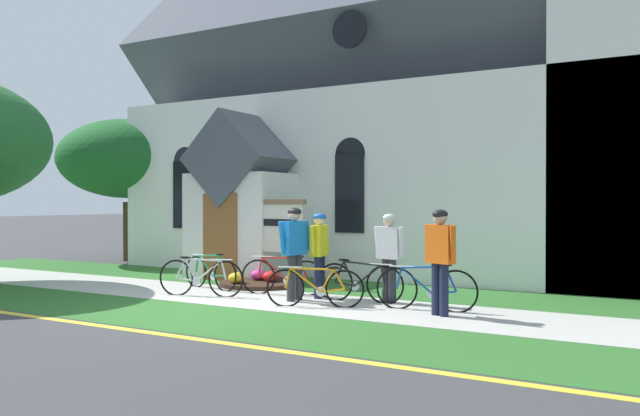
{
  "coord_description": "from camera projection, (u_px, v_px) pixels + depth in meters",
  "views": [
    {
      "loc": [
        6.94,
        -8.4,
        1.88
      ],
      "look_at": [
        0.68,
        2.97,
        1.76
      ],
      "focal_mm": 34.41,
      "sensor_mm": 36.0,
      "label": 1
    }
  ],
  "objects": [
    {
      "name": "church_sign",
      "position": [
        270.0,
        228.0,
        14.14
      ],
      "size": [
        1.97,
        0.25,
        1.95
      ],
      "color": "#7F6047",
      "rests_on": "ground"
    },
    {
      "name": "curb_paint_stripe",
      "position": [
        145.0,
        332.0,
        8.88
      ],
      "size": [
        28.0,
        0.16,
        0.01
      ],
      "primitive_type": "cube",
      "color": "yellow",
      "rests_on": "ground"
    },
    {
      "name": "cyclist_in_red_jersey",
      "position": [
        320.0,
        248.0,
        12.0
      ],
      "size": [
        0.3,
        0.72,
        1.67
      ],
      "color": "#191E38",
      "rests_on": "ground"
    },
    {
      "name": "cyclist_in_white_jersey",
      "position": [
        440.0,
        253.0,
        10.11
      ],
      "size": [
        0.61,
        0.45,
        1.77
      ],
      "color": "#191E38",
      "rests_on": "ground"
    },
    {
      "name": "flower_bed",
      "position": [
        259.0,
        282.0,
        13.81
      ],
      "size": [
        1.86,
        1.86,
        0.34
      ],
      "color": "#382319",
      "rests_on": "ground"
    },
    {
      "name": "church_lawn",
      "position": [
        328.0,
        286.0,
        13.8
      ],
      "size": [
        24.0,
        2.3,
        0.01
      ],
      "primitive_type": "cube",
      "color": "#2D6628",
      "rests_on": "ground"
    },
    {
      "name": "bicycle_black",
      "position": [
        211.0,
        272.0,
        13.26
      ],
      "size": [
        1.67,
        0.39,
        0.82
      ],
      "color": "black",
      "rests_on": "ground"
    },
    {
      "name": "bicycle_green",
      "position": [
        283.0,
        276.0,
        12.47
      ],
      "size": [
        1.7,
        0.52,
        0.83
      ],
      "color": "black",
      "rests_on": "ground"
    },
    {
      "name": "grass_verge",
      "position": [
        199.0,
        318.0,
        9.94
      ],
      "size": [
        32.0,
        2.11,
        0.01
      ],
      "primitive_type": "cube",
      "color": "#2D6628",
      "rests_on": "ground"
    },
    {
      "name": "distant_hill",
      "position": [
        599.0,
        216.0,
        84.68
      ],
      "size": [
        105.37,
        37.46,
        19.18
      ],
      "primitive_type": "ellipsoid",
      "color": "#847A5B",
      "rests_on": "ground"
    },
    {
      "name": "bicycle_yellow",
      "position": [
        359.0,
        282.0,
        11.56
      ],
      "size": [
        1.73,
        0.18,
        0.82
      ],
      "color": "black",
      "rests_on": "ground"
    },
    {
      "name": "sidewalk_slab",
      "position": [
        273.0,
        299.0,
        11.83
      ],
      "size": [
        32.0,
        2.21,
        0.01
      ],
      "primitive_type": "cube",
      "color": "#B7B5AD",
      "rests_on": "ground"
    },
    {
      "name": "church_building",
      "position": [
        432.0,
        108.0,
        18.96
      ],
      "size": [
        15.35,
        12.44,
        13.83
      ],
      "color": "white",
      "rests_on": "ground"
    },
    {
      "name": "cyclist_in_yellow_jersey",
      "position": [
        295.0,
        245.0,
        11.66
      ],
      "size": [
        0.33,
        0.72,
        1.78
      ],
      "color": "#2D2D33",
      "rests_on": "ground"
    },
    {
      "name": "bicycle_red",
      "position": [
        426.0,
        288.0,
        10.64
      ],
      "size": [
        1.77,
        0.29,
        0.85
      ],
      "color": "black",
      "rests_on": "ground"
    },
    {
      "name": "bicycle_orange",
      "position": [
        200.0,
        277.0,
        12.26
      ],
      "size": [
        1.75,
        0.52,
        0.82
      ],
      "color": "black",
      "rests_on": "ground"
    },
    {
      "name": "cyclist_in_blue_jersey",
      "position": [
        389.0,
        251.0,
        11.45
      ],
      "size": [
        0.64,
        0.33,
        1.67
      ],
      "color": "#2D2D33",
      "rests_on": "ground"
    },
    {
      "name": "bicycle_white",
      "position": [
        315.0,
        287.0,
        10.98
      ],
      "size": [
        1.66,
        0.68,
        0.76
      ],
      "color": "black",
      "rests_on": "ground"
    },
    {
      "name": "ground",
      "position": [
        316.0,
        283.0,
        14.23
      ],
      "size": [
        140.0,
        140.0,
        0.0
      ],
      "primitive_type": "plane",
      "color": "#3D3D3F"
    },
    {
      "name": "yard_deciduous_tree",
      "position": [
        127.0,
        159.0,
        19.62
      ],
      "size": [
        4.28,
        4.28,
        4.53
      ],
      "color": "#4C3823",
      "rests_on": "ground"
    }
  ]
}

